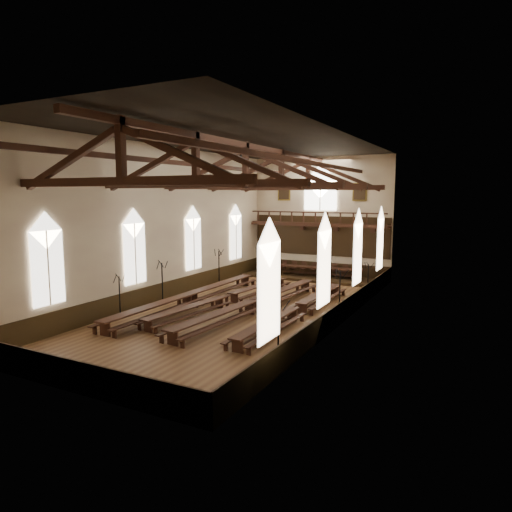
# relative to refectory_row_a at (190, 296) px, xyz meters

# --- Properties ---
(ground) EXTENTS (26.00, 26.00, 0.00)m
(ground) POSITION_rel_refectory_row_a_xyz_m (3.63, 0.66, -0.58)
(ground) COLOR brown
(ground) RESTS_ON ground
(room_walls) EXTENTS (26.00, 26.00, 26.00)m
(room_walls) POSITION_rel_refectory_row_a_xyz_m (3.63, 0.66, 5.87)
(room_walls) COLOR beige
(room_walls) RESTS_ON ground
(wainscot_band) EXTENTS (12.00, 26.00, 1.20)m
(wainscot_band) POSITION_rel_refectory_row_a_xyz_m (3.63, 0.66, 0.02)
(wainscot_band) COLOR #2F210E
(wainscot_band) RESTS_ON ground
(side_windows) EXTENTS (11.85, 19.80, 4.50)m
(side_windows) POSITION_rel_refectory_row_a_xyz_m (3.63, 0.66, 3.16)
(side_windows) COLOR silver
(side_windows) RESTS_ON room_walls
(end_window) EXTENTS (2.80, 0.12, 3.80)m
(end_window) POSITION_rel_refectory_row_a_xyz_m (3.63, 13.56, 6.64)
(end_window) COLOR white
(end_window) RESTS_ON room_walls
(minstrels_gallery) EXTENTS (11.80, 1.24, 3.70)m
(minstrels_gallery) POSITION_rel_refectory_row_a_xyz_m (3.63, 13.32, 3.32)
(minstrels_gallery) COLOR #391D12
(minstrels_gallery) RESTS_ON room_walls
(portraits) EXTENTS (7.75, 0.09, 1.45)m
(portraits) POSITION_rel_refectory_row_a_xyz_m (3.63, 13.56, 6.52)
(portraits) COLOR olive
(portraits) RESTS_ON room_walls
(roof_trusses) EXTENTS (11.70, 25.70, 2.80)m
(roof_trusses) POSITION_rel_refectory_row_a_xyz_m (3.63, 0.66, 7.63)
(roof_trusses) COLOR #391D12
(roof_trusses) RESTS_ON room_walls
(refectory_row_a) EXTENTS (1.65, 14.89, 0.80)m
(refectory_row_a) POSITION_rel_refectory_row_a_xyz_m (0.00, 0.00, 0.00)
(refectory_row_a) COLOR #391D12
(refectory_row_a) RESTS_ON ground
(refectory_row_b) EXTENTS (2.05, 14.02, 0.70)m
(refectory_row_b) POSITION_rel_refectory_row_a_xyz_m (2.10, 1.03, -0.08)
(refectory_row_b) COLOR #391D12
(refectory_row_b) RESTS_ON ground
(refectory_row_c) EXTENTS (2.13, 14.77, 0.78)m
(refectory_row_c) POSITION_rel_refectory_row_a_xyz_m (4.35, 0.30, -0.02)
(refectory_row_c) COLOR #391D12
(refectory_row_c) RESTS_ON ground
(refectory_row_d) EXTENTS (1.50, 13.97, 0.70)m
(refectory_row_d) POSITION_rel_refectory_row_a_xyz_m (7.02, 0.52, -0.07)
(refectory_row_d) COLOR #391D12
(refectory_row_d) RESTS_ON ground
(dais) EXTENTS (11.40, 3.16, 0.21)m
(dais) POSITION_rel_refectory_row_a_xyz_m (3.36, 12.06, -0.48)
(dais) COLOR #2F210E
(dais) RESTS_ON ground
(high_table) EXTENTS (8.79, 1.48, 0.82)m
(high_table) POSITION_rel_refectory_row_a_xyz_m (3.36, 12.06, 0.32)
(high_table) COLOR #391D12
(high_table) RESTS_ON dais
(high_chairs) EXTENTS (7.70, 0.51, 1.03)m
(high_chairs) POSITION_rel_refectory_row_a_xyz_m (3.36, 12.91, 0.19)
(high_chairs) COLOR #391D12
(high_chairs) RESTS_ON dais
(candelabrum_left_near) EXTENTS (0.75, 0.71, 2.47)m
(candelabrum_left_near) POSITION_rel_refectory_row_a_xyz_m (-1.92, -4.07, 0.17)
(candelabrum_left_near) COLOR black
(candelabrum_left_near) RESTS_ON ground
(candelabrum_left_mid) EXTENTS (0.82, 0.81, 2.76)m
(candelabrum_left_mid) POSITION_rel_refectory_row_a_xyz_m (-1.92, -0.31, 0.25)
(candelabrum_left_mid) COLOR black
(candelabrum_left_mid) RESTS_ON ground
(candelabrum_left_far) EXTENTS (0.82, 0.83, 2.78)m
(candelabrum_left_far) POSITION_rel_refectory_row_a_xyz_m (-1.92, 6.46, 0.26)
(candelabrum_left_far) COLOR black
(candelabrum_left_far) RESTS_ON ground
(candelabrum_right_near) EXTENTS (0.80, 0.84, 2.79)m
(candelabrum_right_near) POSITION_rel_refectory_row_a_xyz_m (9.18, -6.76, 0.26)
(candelabrum_right_near) COLOR black
(candelabrum_right_near) RESTS_ON ground
(candelabrum_right_mid) EXTENTS (0.75, 0.86, 2.81)m
(candelabrum_right_mid) POSITION_rel_refectory_row_a_xyz_m (9.18, 1.44, 0.27)
(candelabrum_right_mid) COLOR black
(candelabrum_right_mid) RESTS_ON ground
(candelabrum_right_far) EXTENTS (0.66, 0.71, 2.33)m
(candelabrum_right_far) POSITION_rel_refectory_row_a_xyz_m (9.18, 7.89, 0.12)
(candelabrum_right_far) COLOR black
(candelabrum_right_far) RESTS_ON ground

